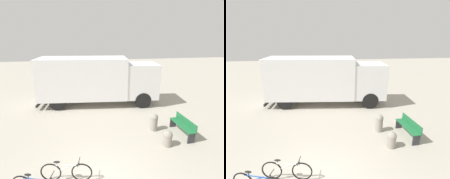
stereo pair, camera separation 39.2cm
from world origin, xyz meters
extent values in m
cube|color=white|center=(-0.21, 7.20, 1.87)|extent=(5.94, 2.75, 2.70)
cube|color=silver|center=(3.70, 6.83, 1.67)|extent=(2.29, 2.31, 2.29)
cube|color=black|center=(-3.12, 7.48, 0.29)|extent=(0.30, 2.10, 0.16)
cylinder|color=black|center=(3.79, 7.77, 0.52)|extent=(1.07, 0.38, 1.05)
cylinder|color=black|center=(3.61, 5.89, 0.52)|extent=(1.07, 0.38, 1.05)
cylinder|color=black|center=(-1.69, 8.29, 0.52)|extent=(1.07, 0.38, 1.05)
cylinder|color=black|center=(-1.87, 6.41, 0.52)|extent=(1.07, 0.38, 1.05)
cube|color=#1E6638|center=(4.37, 2.41, 0.50)|extent=(0.48, 1.62, 0.03)
cube|color=#1E6638|center=(4.55, 2.42, 0.67)|extent=(0.11, 1.60, 0.36)
cube|color=#2D2D33|center=(4.41, 1.66, 0.24)|extent=(0.34, 0.07, 0.48)
cube|color=#2D2D33|center=(4.34, 3.16, 0.24)|extent=(0.34, 0.07, 0.48)
cylinder|color=#1E4C9E|center=(-1.64, -0.04, 0.62)|extent=(0.83, 0.27, 0.04)
cylinder|color=#1E4C9E|center=(-1.91, 0.03, 0.67)|extent=(0.03, 0.03, 0.11)
ellipsoid|color=black|center=(-1.91, 0.03, 0.75)|extent=(0.24, 0.15, 0.05)
cylinder|color=black|center=(-1.23, -0.16, 0.69)|extent=(0.03, 0.03, 0.14)
cylinder|color=black|center=(-1.23, -0.16, 0.76)|extent=(0.15, 0.43, 0.02)
torus|color=black|center=(-1.37, 0.48, 0.34)|extent=(0.68, 0.15, 0.69)
torus|color=black|center=(-0.38, 0.32, 0.34)|extent=(0.68, 0.15, 0.69)
cylinder|color=silver|center=(-0.88, 0.40, 0.62)|extent=(0.85, 0.17, 0.04)
cylinder|color=silver|center=(-0.95, 0.41, 0.49)|extent=(0.57, 0.13, 0.32)
cylinder|color=silver|center=(-1.15, 0.45, 0.67)|extent=(0.03, 0.03, 0.11)
ellipsoid|color=black|center=(-1.15, 0.45, 0.75)|extent=(0.23, 0.12, 0.05)
cylinder|color=black|center=(-0.45, 0.33, 0.69)|extent=(0.03, 0.03, 0.14)
cylinder|color=black|center=(-0.45, 0.33, 0.76)|extent=(0.10, 0.44, 0.02)
cylinder|color=gray|center=(3.29, 1.69, 0.26)|extent=(0.38, 0.38, 0.52)
sphere|color=gray|center=(3.29, 1.69, 0.52)|extent=(0.40, 0.40, 0.40)
cylinder|color=gray|center=(3.21, 3.03, 0.35)|extent=(0.36, 0.36, 0.70)
sphere|color=gray|center=(3.21, 3.03, 0.70)|extent=(0.38, 0.38, 0.38)
camera|label=1|loc=(-0.16, -4.40, 4.61)|focal=28.00mm
camera|label=2|loc=(0.22, -4.46, 4.61)|focal=28.00mm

